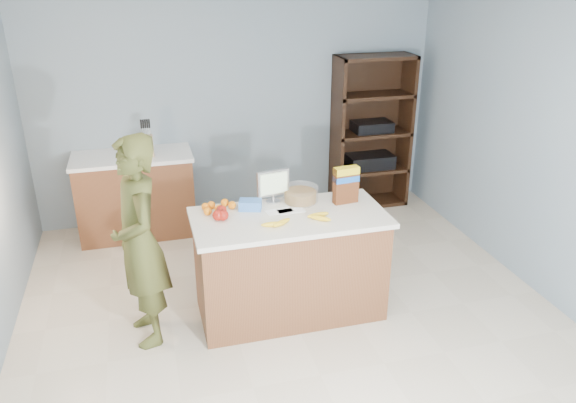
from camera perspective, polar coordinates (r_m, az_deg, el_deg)
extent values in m
cube|color=beige|center=(4.68, 1.15, -12.98)|extent=(4.50, 5.00, 0.02)
cube|color=gray|center=(6.40, -5.11, 9.43)|extent=(4.50, 0.02, 2.50)
cube|color=gray|center=(5.15, 26.14, 3.66)|extent=(0.02, 5.00, 2.50)
cube|color=white|center=(3.79, 1.47, 19.18)|extent=(4.50, 5.00, 0.02)
cube|color=brown|center=(4.69, 0.16, -6.64)|extent=(1.50, 0.70, 0.86)
cube|color=silver|center=(4.48, 0.17, -1.65)|extent=(1.56, 0.76, 0.04)
cube|color=black|center=(4.89, 0.16, -10.50)|extent=(1.46, 0.66, 0.10)
cube|color=brown|center=(6.28, -15.17, 0.52)|extent=(1.20, 0.60, 0.86)
cube|color=white|center=(6.12, -15.61, 4.41)|extent=(1.24, 0.62, 0.04)
cube|color=black|center=(6.90, 7.88, 7.32)|extent=(0.90, 0.04, 1.80)
cube|color=black|center=(6.59, 5.00, 6.68)|extent=(0.04, 0.40, 1.80)
cube|color=black|center=(6.92, 11.77, 7.10)|extent=(0.04, 0.40, 1.80)
cube|color=black|center=(7.04, 8.05, 0.02)|extent=(0.90, 0.40, 0.04)
cube|color=black|center=(6.88, 8.25, 3.31)|extent=(0.90, 0.40, 0.04)
cube|color=black|center=(6.74, 8.47, 6.91)|extent=(0.90, 0.40, 0.04)
cube|color=black|center=(6.63, 8.70, 10.64)|extent=(0.90, 0.40, 0.04)
cube|color=black|center=(6.55, 8.93, 14.31)|extent=(0.90, 0.40, 0.04)
cube|color=black|center=(6.85, 8.30, 4.10)|extent=(0.55, 0.32, 0.16)
cube|color=black|center=(6.72, 8.51, 7.56)|extent=(0.45, 0.30, 0.12)
imported|color=#42441C|center=(4.35, -14.86, -4.05)|extent=(0.51, 0.67, 1.66)
cube|color=tan|center=(6.00, -14.09, 5.51)|extent=(0.12, 0.10, 0.22)
cylinder|color=black|center=(5.96, -14.62, 6.89)|extent=(0.02, 0.02, 0.09)
cylinder|color=black|center=(5.96, -14.43, 6.91)|extent=(0.02, 0.02, 0.09)
cylinder|color=black|center=(5.96, -14.23, 6.93)|extent=(0.02, 0.02, 0.09)
cylinder|color=black|center=(5.96, -14.04, 6.95)|extent=(0.02, 0.02, 0.09)
cylinder|color=black|center=(5.96, -13.85, 6.97)|extent=(0.02, 0.02, 0.09)
cube|color=white|center=(4.55, -0.89, -0.98)|extent=(0.23, 0.14, 0.00)
cube|color=white|center=(4.55, 0.32, -0.96)|extent=(0.23, 0.13, 0.00)
ellipsoid|color=yellow|center=(4.28, -1.54, -2.33)|extent=(0.19, 0.06, 0.04)
ellipsoid|color=yellow|center=(4.31, -0.65, -2.14)|extent=(0.18, 0.13, 0.04)
ellipsoid|color=yellow|center=(4.44, 3.07, -1.37)|extent=(0.19, 0.06, 0.04)
ellipsoid|color=yellow|center=(4.39, 3.26, -1.69)|extent=(0.17, 0.15, 0.04)
sphere|color=maroon|center=(4.49, -6.79, -0.93)|extent=(0.09, 0.09, 0.09)
sphere|color=maroon|center=(4.40, -6.61, -1.39)|extent=(0.09, 0.09, 0.09)
sphere|color=maroon|center=(4.41, -7.13, -1.40)|extent=(0.09, 0.09, 0.09)
sphere|color=orange|center=(4.51, -8.16, -1.00)|extent=(0.07, 0.07, 0.07)
sphere|color=orange|center=(4.62, -7.79, -0.37)|extent=(0.07, 0.07, 0.07)
sphere|color=orange|center=(4.55, -7.01, -0.71)|extent=(0.07, 0.07, 0.07)
sphere|color=orange|center=(4.60, -5.70, -0.37)|extent=(0.07, 0.07, 0.07)
sphere|color=orange|center=(4.60, -8.38, -0.53)|extent=(0.07, 0.07, 0.07)
sphere|color=orange|center=(4.55, -7.08, -0.75)|extent=(0.07, 0.07, 0.07)
sphere|color=orange|center=(4.66, -6.44, -0.11)|extent=(0.07, 0.07, 0.07)
cube|color=blue|center=(4.58, -3.85, -0.33)|extent=(0.21, 0.17, 0.08)
cylinder|color=#267219|center=(4.73, 1.26, 0.54)|extent=(0.27, 0.27, 0.09)
cylinder|color=white|center=(4.72, 1.26, 0.77)|extent=(0.30, 0.30, 0.13)
cylinder|color=silver|center=(4.73, -1.51, 0.03)|extent=(0.12, 0.12, 0.01)
cylinder|color=silver|center=(4.71, -1.51, 0.38)|extent=(0.02, 0.02, 0.05)
cube|color=silver|center=(4.66, -1.53, 1.91)|extent=(0.28, 0.08, 0.22)
cube|color=yellow|center=(4.65, -1.43, 1.83)|extent=(0.24, 0.05, 0.18)
cube|color=#592B14|center=(4.68, 5.90, 1.67)|extent=(0.22, 0.10, 0.31)
cube|color=yellow|center=(4.64, 5.96, 3.13)|extent=(0.22, 0.10, 0.06)
cube|color=blue|center=(4.66, 5.93, 2.32)|extent=(0.22, 0.10, 0.05)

